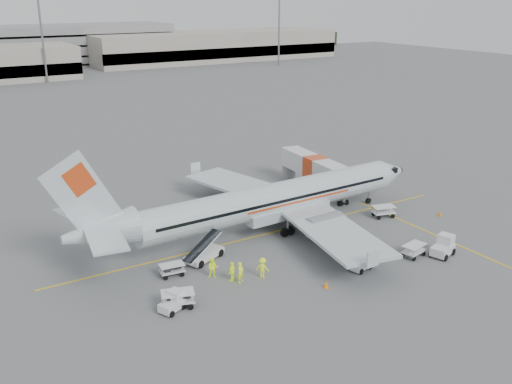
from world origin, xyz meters
TOP-DOWN VIEW (x-y plane):
  - ground at (0.00, 0.00)m, footprint 360.00×360.00m
  - stripe_lead at (0.00, 0.00)m, footprint 44.00×0.20m
  - stripe_cross at (14.00, -8.00)m, footprint 0.20×20.00m
  - terminal_east at (70.00, 145.00)m, footprint 90.00×26.00m
  - parking_garage at (25.00, 160.00)m, footprint 62.00×24.00m
  - mast_center at (5.00, 118.00)m, footprint 3.20×1.20m
  - mast_east at (80.00, 118.00)m, footprint 3.20×1.20m
  - aircraft at (1.44, 0.85)m, footprint 39.72×31.66m
  - jet_bridge at (12.03, 8.10)m, footprint 3.98×16.10m
  - belt_loader at (-7.87, -2.00)m, footprint 5.51×3.87m
  - tug_fore at (10.87, -12.51)m, footprint 2.76×2.08m
  - tug_mid at (2.70, -10.71)m, footprint 2.29×1.66m
  - tug_aft at (-13.82, -8.57)m, footprint 2.27×1.85m
  - cart_loaded_a at (-11.55, -3.33)m, footprint 2.16×1.42m
  - cart_loaded_b at (-13.20, -8.26)m, footprint 2.79×2.16m
  - cart_empty_a at (8.55, -11.26)m, footprint 2.46×1.75m
  - cart_empty_b at (13.04, -2.62)m, footprint 2.64×1.97m
  - cone_nose at (18.43, -5.61)m, footprint 0.39×0.39m
  - cone_port at (5.63, 19.99)m, footprint 0.34×0.34m
  - cone_stbd at (-1.80, -11.75)m, footprint 0.42×0.42m
  - crew_a at (-7.20, -7.32)m, footprint 0.77×0.68m
  - crew_b at (-8.74, -5.40)m, footprint 1.09×1.03m
  - crew_c at (-5.22, -7.56)m, footprint 1.24×1.31m
  - crew_d at (-7.66, -6.75)m, footprint 1.07×0.88m

SIDE VIEW (x-z plane):
  - ground at x=0.00m, z-range 0.00..0.00m
  - stripe_lead at x=0.00m, z-range 0.00..0.01m
  - stripe_cross at x=14.00m, z-range 0.00..0.01m
  - cone_port at x=5.63m, z-range 0.00..0.55m
  - cone_nose at x=18.43m, z-range 0.00..0.64m
  - cone_stbd at x=-1.80m, z-range 0.00..0.69m
  - cart_loaded_a at x=-11.55m, z-range 0.00..1.07m
  - cart_empty_a at x=8.55m, z-range 0.00..1.17m
  - cart_empty_b at x=13.04m, z-range 0.00..1.23m
  - cart_loaded_b at x=-13.20m, z-range 0.00..1.28m
  - tug_aft at x=-13.82m, z-range 0.00..1.53m
  - tug_mid at x=2.70m, z-range 0.00..1.59m
  - crew_d at x=-7.66m, z-range 0.00..1.71m
  - crew_c at x=-5.22m, z-range 0.00..1.78m
  - crew_b at x=-8.74m, z-range 0.00..1.78m
  - crew_a at x=-7.20m, z-range 0.00..1.78m
  - tug_fore at x=10.87m, z-range 0.00..1.89m
  - belt_loader at x=-7.87m, z-range 0.00..2.80m
  - jet_bridge at x=12.03m, z-range 0.00..4.19m
  - terminal_east at x=70.00m, z-range 0.00..10.00m
  - aircraft at x=1.44m, z-range 0.00..10.66m
  - parking_garage at x=25.00m, z-range 0.00..14.00m
  - mast_center at x=5.00m, z-range 0.00..22.00m
  - mast_east at x=80.00m, z-range 0.00..22.00m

